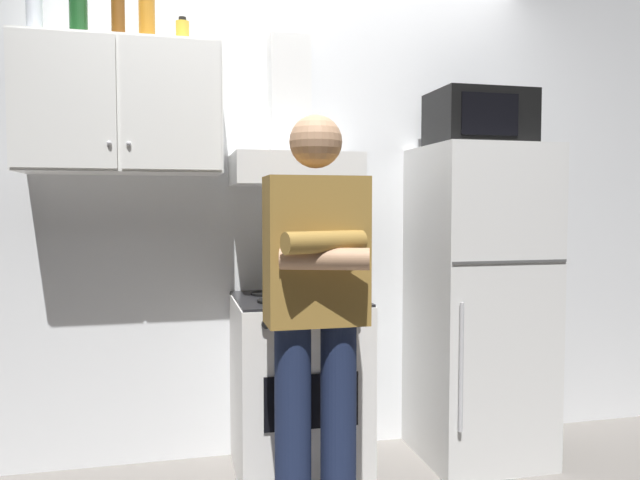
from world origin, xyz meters
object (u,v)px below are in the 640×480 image
object	(u,v)px
stove_oven	(298,386)
cooking_pot	(330,287)
bottle_beer_brown	(118,12)
bottle_spice_jar	(183,32)
bottle_liquor_amber	(147,17)
microwave	(479,120)
upper_cabinet	(122,108)
bottle_vodka_clear	(34,1)
person_standing	(316,311)
bottle_wine_green	(78,1)
range_hood	(292,145)
refrigerator	(478,303)

from	to	relation	value
stove_oven	cooking_pot	size ratio (longest dim) A/B	2.73
bottle_beer_brown	bottle_spice_jar	world-z (taller)	bottle_beer_brown
bottle_spice_jar	bottle_liquor_amber	bearing A→B (deg)	165.29
stove_oven	bottle_beer_brown	size ratio (longest dim) A/B	3.24
microwave	cooking_pot	size ratio (longest dim) A/B	1.50
cooking_pot	bottle_spice_jar	xyz separation A→B (m)	(-0.65, 0.23, 1.18)
upper_cabinet	bottle_vodka_clear	size ratio (longest dim) A/B	2.82
bottle_vodka_clear	upper_cabinet	bearing A→B (deg)	0.92
bottle_spice_jar	bottle_beer_brown	bearing A→B (deg)	-179.75
person_standing	bottle_wine_green	bearing A→B (deg)	142.27
microwave	bottle_beer_brown	bearing A→B (deg)	177.19
microwave	bottle_wine_green	bearing A→B (deg)	177.25
stove_oven	bottle_liquor_amber	world-z (taller)	bottle_liquor_amber
microwave	bottle_wine_green	size ratio (longest dim) A/B	1.41
person_standing	range_hood	bearing A→B (deg)	86.09
range_hood	cooking_pot	world-z (taller)	range_hood
upper_cabinet	microwave	bearing A→B (deg)	-3.48
bottle_wine_green	bottle_beer_brown	size ratio (longest dim) A/B	1.27
cooking_pot	bottle_liquor_amber	distance (m)	1.52
refrigerator	microwave	distance (m)	0.94
bottle_spice_jar	stove_oven	bearing A→B (deg)	-11.55
cooking_pot	bottle_spice_jar	distance (m)	1.37
refrigerator	bottle_spice_jar	size ratio (longest dim) A/B	12.79
refrigerator	bottle_vodka_clear	size ratio (longest dim) A/B	5.02
range_hood	bottle_wine_green	world-z (taller)	bottle_wine_green
refrigerator	bottle_spice_jar	bearing A→B (deg)	175.88
bottle_spice_jar	microwave	bearing A→B (deg)	-3.41
refrigerator	bottle_wine_green	world-z (taller)	bottle_wine_green
stove_oven	cooking_pot	distance (m)	0.52
bottle_wine_green	bottle_spice_jar	size ratio (longest dim) A/B	2.73
bottle_wine_green	bottle_spice_jar	distance (m)	0.47
bottle_spice_jar	bottle_liquor_amber	world-z (taller)	bottle_liquor_amber
bottle_beer_brown	bottle_spice_jar	distance (m)	0.29
stove_oven	bottle_liquor_amber	distance (m)	1.88
upper_cabinet	bottle_beer_brown	xyz separation A→B (m)	(-0.01, -0.02, 0.43)
bottle_wine_green	person_standing	bearing A→B (deg)	-37.73
range_hood	person_standing	world-z (taller)	range_hood
bottle_beer_brown	bottle_liquor_amber	size ratio (longest dim) A/B	1.02
bottle_beer_brown	bottle_liquor_amber	distance (m)	0.13
bottle_beer_brown	stove_oven	bearing A→B (deg)	-7.44
cooking_pot	bottle_liquor_amber	world-z (taller)	bottle_liquor_amber
person_standing	refrigerator	bearing A→B (deg)	31.23
upper_cabinet	bottle_vodka_clear	world-z (taller)	bottle_vodka_clear
bottle_wine_green	cooking_pot	bearing A→B (deg)	-11.77
range_hood	bottle_beer_brown	bearing A→B (deg)	-178.50
refrigerator	person_standing	size ratio (longest dim) A/B	0.98
microwave	cooking_pot	distance (m)	1.16
bottle_spice_jar	cooking_pot	bearing A→B (deg)	-19.09
bottle_beer_brown	person_standing	bearing A→B (deg)	-43.20
refrigerator	bottle_spice_jar	xyz separation A→B (m)	(-1.47, 0.11, 1.31)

